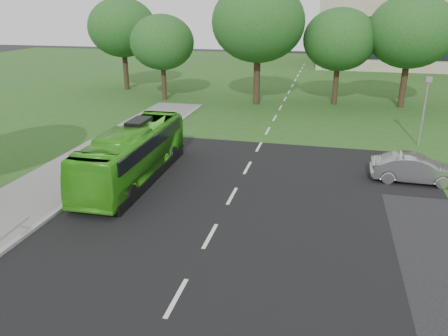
% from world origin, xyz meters
% --- Properties ---
extents(ground, '(160.00, 160.00, 0.00)m').
position_xyz_m(ground, '(0.00, 0.00, 0.00)').
color(ground, black).
rests_on(ground, ground).
extents(street_surfaces, '(120.00, 120.00, 0.15)m').
position_xyz_m(street_surfaces, '(-0.38, 22.75, 0.03)').
color(street_surfaces, black).
rests_on(street_surfaces, ground).
extents(tree_park_a, '(5.97, 5.97, 7.93)m').
position_xyz_m(tree_park_a, '(-11.41, 27.07, 5.38)').
color(tree_park_a, black).
rests_on(tree_park_a, ground).
extents(tree_park_b, '(8.17, 8.17, 10.71)m').
position_xyz_m(tree_park_b, '(-2.40, 27.18, 7.22)').
color(tree_park_b, black).
rests_on(tree_park_b, ground).
extents(tree_park_c, '(6.41, 6.41, 8.51)m').
position_xyz_m(tree_park_c, '(4.67, 28.70, 5.77)').
color(tree_park_c, black).
rests_on(tree_park_c, ground).
extents(tree_park_d, '(7.30, 7.30, 9.65)m').
position_xyz_m(tree_park_d, '(10.48, 28.73, 6.53)').
color(tree_park_d, black).
rests_on(tree_park_d, ground).
extents(tree_park_f, '(7.11, 7.11, 9.49)m').
position_xyz_m(tree_park_f, '(-17.43, 31.39, 6.45)').
color(tree_park_f, black).
rests_on(tree_park_f, ground).
extents(bus, '(2.46, 9.90, 2.75)m').
position_xyz_m(bus, '(-5.50, 7.07, 1.37)').
color(bus, green).
rests_on(bus, ground).
extents(sedan, '(4.37, 1.58, 1.43)m').
position_xyz_m(sedan, '(8.71, 10.00, 0.72)').
color(sedan, '#99999D').
rests_on(sedan, ground).
extents(camera_pole, '(0.41, 0.37, 4.46)m').
position_xyz_m(camera_pole, '(10.05, 16.69, 2.88)').
color(camera_pole, gray).
rests_on(camera_pole, ground).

